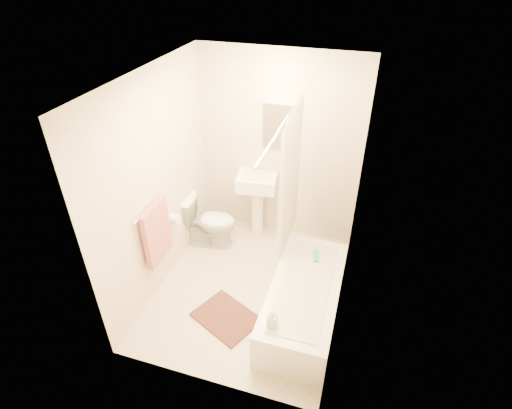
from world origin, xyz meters
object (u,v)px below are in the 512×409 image
(toilet, at_px, (209,221))
(bathtub, at_px, (304,301))
(bath_mat, at_px, (226,317))
(soap_bottle, at_px, (272,319))
(sink, at_px, (257,202))

(toilet, xyz_separation_m, bathtub, (1.41, -0.84, -0.12))
(toilet, distance_m, bath_mat, 1.34)
(bathtub, bearing_deg, bath_mat, -159.99)
(toilet, relative_size, soap_bottle, 3.70)
(sink, relative_size, bathtub, 0.62)
(sink, height_order, bath_mat, sink)
(toilet, distance_m, soap_bottle, 1.89)
(sink, bearing_deg, toilet, -148.50)
(bathtub, height_order, bath_mat, bathtub)
(soap_bottle, bearing_deg, toilet, 130.60)
(sink, xyz_separation_m, bathtub, (0.90, -1.26, -0.26))
(bath_mat, bearing_deg, bathtub, 20.01)
(bathtub, bearing_deg, sink, 125.42)
(sink, distance_m, bath_mat, 1.61)
(sink, relative_size, soap_bottle, 5.16)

